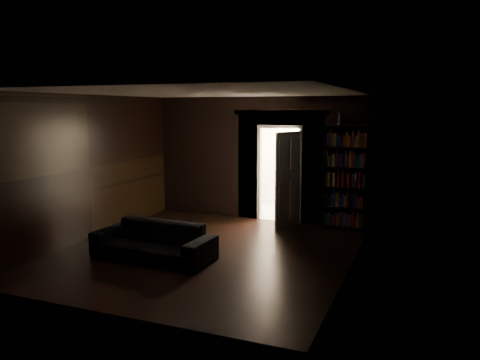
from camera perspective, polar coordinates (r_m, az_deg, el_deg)
The scene contains 9 objects.
ground at distance 8.47m, azimuth -4.07°, elevation -8.74°, with size 5.50×5.50×0.00m, color black.
room_walls at distance 9.10m, azimuth -1.30°, elevation 3.33°, with size 5.02×5.61×2.84m.
kitchen_alcove at distance 11.61m, azimuth 6.46°, elevation 2.11°, with size 2.20×1.80×2.60m.
sofa at distance 8.13m, azimuth -10.57°, elevation -6.64°, with size 2.11×0.91×0.81m, color black.
bookshelf at distance 10.03m, azimuth 12.72°, elevation 0.27°, with size 0.90×0.32×2.20m, color black.
refrigerator at distance 11.68m, azimuth 9.47°, elevation 0.17°, with size 0.74×0.68×1.65m, color white.
door at distance 10.08m, azimuth 5.87°, elevation 0.05°, with size 0.85×0.05×2.05m, color white.
figurine at distance 10.03m, azimuth 12.03°, elevation 7.40°, with size 0.09×0.09×0.28m, color white.
bottles at distance 11.48m, azimuth 9.44°, elevation 4.78°, with size 0.60×0.07×0.24m, color black.
Camera 1 is at (3.54, -7.26, 2.54)m, focal length 35.00 mm.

